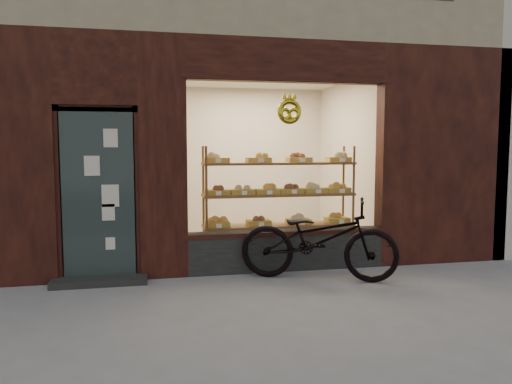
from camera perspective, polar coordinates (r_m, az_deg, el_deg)
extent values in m
plane|color=slate|center=(4.90, 5.15, -15.05)|extent=(90.00, 90.00, 0.00)
cube|color=black|center=(6.91, 3.49, -6.63)|extent=(2.70, 0.25, 0.55)
cube|color=#283434|center=(6.51, -17.56, -0.26)|extent=(0.90, 0.04, 2.15)
cube|color=black|center=(6.53, -17.43, -9.69)|extent=(1.15, 0.35, 0.08)
torus|color=gold|center=(6.68, 3.83, 9.13)|extent=(0.33, 0.07, 0.33)
cube|color=brown|center=(7.36, 2.59, -7.67)|extent=(2.20, 0.45, 0.04)
cube|color=brown|center=(7.27, 2.60, -3.83)|extent=(2.20, 0.45, 0.03)
cube|color=brown|center=(7.21, 2.62, -0.30)|extent=(2.20, 0.45, 0.04)
cube|color=brown|center=(7.18, 2.63, 3.28)|extent=(2.20, 0.45, 0.04)
cylinder|color=brown|center=(6.84, -5.67, -1.89)|extent=(0.04, 0.04, 1.70)
cylinder|color=brown|center=(7.39, 11.06, -1.42)|extent=(0.04, 0.04, 1.70)
cylinder|color=brown|center=(7.22, -6.02, -1.51)|extent=(0.04, 0.04, 1.70)
cylinder|color=brown|center=(7.75, 9.92, -1.09)|extent=(0.04, 0.04, 1.70)
cube|color=olive|center=(7.09, -4.47, -3.65)|extent=(0.34, 0.24, 0.07)
sphere|color=tan|center=(7.07, -4.47, -2.97)|extent=(0.11, 0.11, 0.11)
cube|color=white|center=(6.90, -4.26, -3.88)|extent=(0.07, 0.01, 0.05)
cube|color=olive|center=(7.19, 0.29, -3.50)|extent=(0.34, 0.24, 0.07)
sphere|color=brown|center=(7.18, 0.29, -2.83)|extent=(0.11, 0.11, 0.11)
cube|color=white|center=(7.01, 0.61, -3.73)|extent=(0.08, 0.01, 0.05)
cube|color=olive|center=(7.34, 4.88, -3.34)|extent=(0.34, 0.24, 0.07)
sphere|color=beige|center=(7.33, 4.88, -2.68)|extent=(0.11, 0.11, 0.11)
cube|color=white|center=(7.16, 5.31, -3.55)|extent=(0.07, 0.01, 0.05)
cube|color=olive|center=(7.53, 9.25, -3.16)|extent=(0.34, 0.24, 0.07)
sphere|color=tan|center=(7.52, 9.26, -2.52)|extent=(0.11, 0.11, 0.11)
cube|color=white|center=(7.37, 9.77, -3.36)|extent=(0.08, 0.01, 0.05)
cube|color=olive|center=(7.03, -4.49, -0.02)|extent=(0.34, 0.24, 0.07)
sphere|color=brown|center=(7.02, -4.50, 0.67)|extent=(0.11, 0.11, 0.11)
cube|color=white|center=(6.85, -4.29, -0.16)|extent=(0.07, 0.01, 0.06)
cube|color=olive|center=(7.09, -1.61, 0.04)|extent=(0.34, 0.24, 0.07)
sphere|color=beige|center=(7.08, -1.61, 0.72)|extent=(0.11, 0.11, 0.11)
cube|color=white|center=(6.90, -1.33, -0.10)|extent=(0.08, 0.01, 0.06)
cube|color=olive|center=(7.16, 1.23, 0.09)|extent=(0.34, 0.24, 0.07)
sphere|color=tan|center=(7.15, 1.23, 0.77)|extent=(0.11, 0.11, 0.11)
cube|color=white|center=(6.98, 1.58, -0.04)|extent=(0.07, 0.01, 0.06)
cube|color=olive|center=(7.25, 4.00, 0.15)|extent=(0.34, 0.24, 0.07)
sphere|color=brown|center=(7.24, 4.00, 0.82)|extent=(0.11, 0.11, 0.11)
cube|color=white|center=(7.07, 4.41, 0.01)|extent=(0.07, 0.01, 0.06)
cube|color=olive|center=(7.36, 6.69, 0.20)|extent=(0.34, 0.24, 0.07)
sphere|color=beige|center=(7.35, 6.70, 0.86)|extent=(0.11, 0.11, 0.11)
cube|color=white|center=(7.18, 7.17, 0.07)|extent=(0.08, 0.01, 0.06)
cube|color=olive|center=(7.48, 9.30, 0.25)|extent=(0.34, 0.24, 0.07)
sphere|color=tan|center=(7.48, 9.31, 0.90)|extent=(0.11, 0.11, 0.11)
cube|color=white|center=(7.31, 9.83, 0.12)|extent=(0.08, 0.01, 0.06)
cube|color=olive|center=(7.00, -4.52, 3.65)|extent=(0.34, 0.24, 0.07)
sphere|color=beige|center=(7.00, -4.52, 4.34)|extent=(0.11, 0.11, 0.11)
cube|color=white|center=(6.82, -4.31, 3.60)|extent=(0.07, 0.01, 0.06)
cube|color=olive|center=(7.11, 0.29, 3.69)|extent=(0.34, 0.24, 0.07)
sphere|color=tan|center=(7.10, 0.29, 4.37)|extent=(0.11, 0.11, 0.11)
cube|color=white|center=(6.93, 0.62, 3.65)|extent=(0.08, 0.01, 0.06)
cube|color=olive|center=(7.26, 4.93, 3.70)|extent=(0.34, 0.24, 0.07)
sphere|color=brown|center=(7.26, 4.94, 4.38)|extent=(0.11, 0.11, 0.11)
cube|color=white|center=(7.08, 5.37, 3.66)|extent=(0.07, 0.01, 0.06)
cube|color=olive|center=(7.46, 9.35, 3.70)|extent=(0.34, 0.24, 0.07)
sphere|color=beige|center=(7.45, 9.36, 4.35)|extent=(0.11, 0.11, 0.11)
cube|color=white|center=(7.28, 9.89, 3.65)|extent=(0.08, 0.01, 0.06)
imported|color=black|center=(6.40, 7.16, -5.35)|extent=(2.11, 1.43, 1.05)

